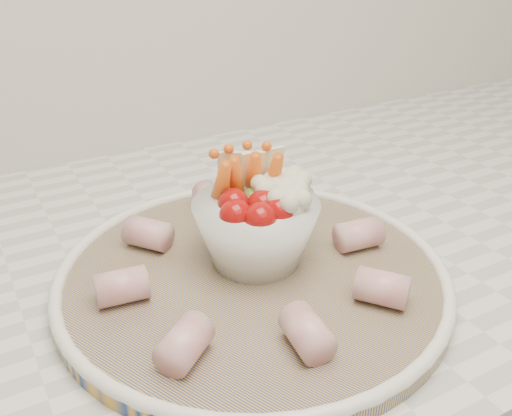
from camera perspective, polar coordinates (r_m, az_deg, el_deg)
serving_platter at (r=0.55m, az=-0.34°, el=-6.69°), size 0.49×0.49×0.02m
veggie_bowl at (r=0.54m, az=0.26°, el=-1.32°), size 0.12×0.12×0.11m
cured_meat_rolls at (r=0.54m, az=-0.46°, el=-4.99°), size 0.28×0.29×0.03m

